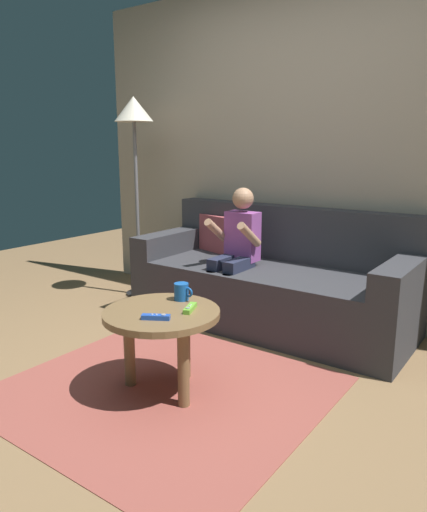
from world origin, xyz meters
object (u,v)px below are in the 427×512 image
at_px(game_remote_blue_center, 156,317).
at_px(floor_lamp, 134,125).
at_px(coffee_table, 163,324).
at_px(game_remote_lime_near_edge, 190,308).
at_px(couch, 272,283).
at_px(coffee_mug, 182,292).
at_px(person_seated_on_couch, 236,248).

distance_m(game_remote_blue_center, floor_lamp, 2.15).
xyz_separation_m(coffee_table, game_remote_lime_near_edge, (0.12, 0.08, 0.09)).
bearing_deg(couch, game_remote_lime_near_edge, -82.05).
distance_m(couch, floor_lamp, 1.72).
bearing_deg(floor_lamp, coffee_mug, -37.33).
height_order(coffee_mug, floor_lamp, floor_lamp).
height_order(coffee_table, game_remote_lime_near_edge, game_remote_lime_near_edge).
relative_size(couch, person_seated_on_couch, 2.02).
xyz_separation_m(couch, coffee_mug, (0.02, -1.06, 0.20)).
xyz_separation_m(coffee_table, coffee_mug, (-0.02, 0.19, 0.12)).
bearing_deg(floor_lamp, game_remote_blue_center, -43.13).
bearing_deg(person_seated_on_couch, floor_lamp, 173.98).
relative_size(couch, floor_lamp, 1.20).
bearing_deg(person_seated_on_couch, game_remote_lime_near_edge, -69.79).
relative_size(coffee_mug, floor_lamp, 0.07).
distance_m(couch, coffee_table, 1.25).
xyz_separation_m(couch, coffee_table, (0.04, -1.25, 0.08)).
xyz_separation_m(person_seated_on_couch, coffee_mug, (0.22, -0.88, -0.07)).
bearing_deg(coffee_mug, couch, 90.97).
relative_size(person_seated_on_couch, coffee_mug, 8.44).
relative_size(couch, game_remote_blue_center, 14.47).
height_order(couch, floor_lamp, floor_lamp).
xyz_separation_m(coffee_table, game_remote_blue_center, (0.07, -0.12, 0.09)).
height_order(person_seated_on_couch, game_remote_lime_near_edge, person_seated_on_couch).
xyz_separation_m(game_remote_blue_center, coffee_mug, (-0.09, 0.31, 0.04)).
height_order(couch, game_remote_blue_center, couch).
distance_m(game_remote_lime_near_edge, floor_lamp, 2.07).
relative_size(coffee_table, game_remote_blue_center, 4.37).
relative_size(coffee_table, coffee_mug, 5.15).
distance_m(person_seated_on_couch, floor_lamp, 1.40).
relative_size(coffee_table, game_remote_lime_near_edge, 4.24).
bearing_deg(floor_lamp, game_remote_lime_near_edge, -37.33).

